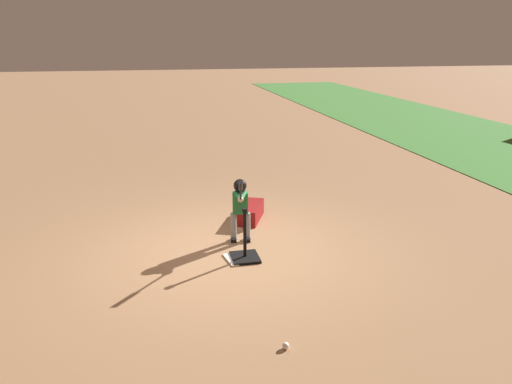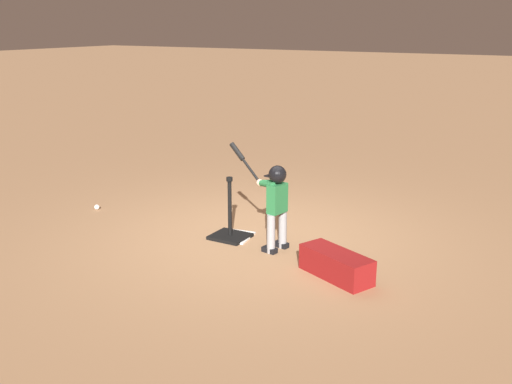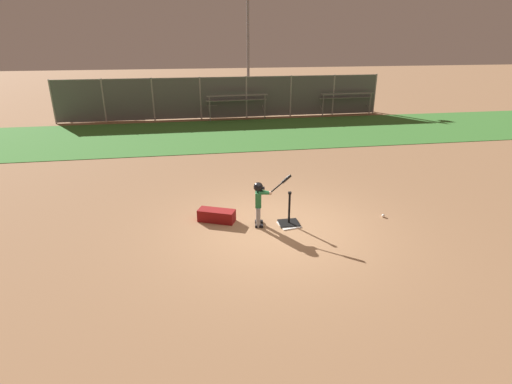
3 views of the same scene
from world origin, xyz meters
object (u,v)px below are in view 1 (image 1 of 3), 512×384
batter_child (240,203)px  equipment_bag (251,212)px  batting_tee (245,252)px  baseball (286,346)px

batter_child → equipment_bag: 1.14m
batting_tee → baseball: bearing=-0.4°
batting_tee → batter_child: (-0.66, 0.06, 0.54)m
equipment_bag → batting_tee: bearing=8.6°
batting_tee → batter_child: size_ratio=0.65×
batting_tee → equipment_bag: bearing=165.1°
batter_child → baseball: (2.95, -0.07, -0.61)m
batting_tee → baseball: batting_tee is taller
baseball → batter_child: bearing=178.6°
baseball → equipment_bag: bearing=173.5°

